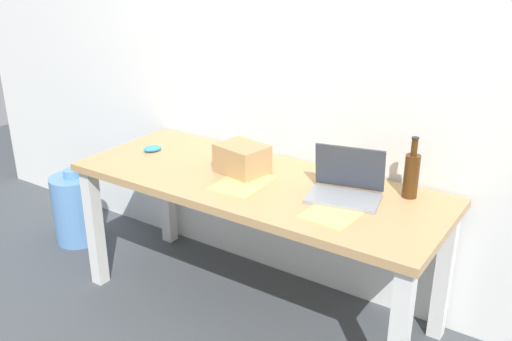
% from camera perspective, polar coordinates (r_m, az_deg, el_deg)
% --- Properties ---
extents(ground_plane, '(8.00, 8.00, 0.00)m').
position_cam_1_polar(ground_plane, '(3.10, -0.00, -13.46)').
color(ground_plane, '#42474C').
extents(back_wall, '(5.20, 0.08, 2.60)m').
position_cam_1_polar(back_wall, '(2.92, 4.62, 12.11)').
color(back_wall, white).
rests_on(back_wall, ground).
extents(desk, '(1.86, 0.71, 0.73)m').
position_cam_1_polar(desk, '(2.78, -0.00, -2.76)').
color(desk, tan).
rests_on(desk, ground).
extents(laptop_right, '(0.36, 0.29, 0.23)m').
position_cam_1_polar(laptop_right, '(2.57, 9.02, -1.65)').
color(laptop_right, gray).
rests_on(laptop_right, desk).
extents(beer_bottle, '(0.07, 0.07, 0.28)m').
position_cam_1_polar(beer_bottle, '(2.62, 15.38, -0.36)').
color(beer_bottle, '#47280F').
rests_on(beer_bottle, desk).
extents(computer_mouse, '(0.10, 0.12, 0.03)m').
position_cam_1_polar(computer_mouse, '(3.16, -10.39, 2.18)').
color(computer_mouse, '#338CC6').
rests_on(computer_mouse, desk).
extents(cardboard_box, '(0.27, 0.23, 0.15)m').
position_cam_1_polar(cardboard_box, '(2.81, -1.41, 1.18)').
color(cardboard_box, tan).
rests_on(cardboard_box, desk).
extents(paper_sheet_center, '(0.23, 0.31, 0.00)m').
position_cam_1_polar(paper_sheet_center, '(2.71, -1.37, -1.23)').
color(paper_sheet_center, '#F4E06B').
rests_on(paper_sheet_center, desk).
extents(paper_sheet_front_right, '(0.23, 0.31, 0.00)m').
position_cam_1_polar(paper_sheet_front_right, '(2.46, 8.06, -4.05)').
color(paper_sheet_front_right, '#F4E06B').
rests_on(paper_sheet_front_right, desk).
extents(water_cooler_jug, '(0.29, 0.29, 0.49)m').
position_cam_1_polar(water_cooler_jug, '(3.80, -17.65, -3.64)').
color(water_cooler_jug, '#598CC6').
rests_on(water_cooler_jug, ground).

